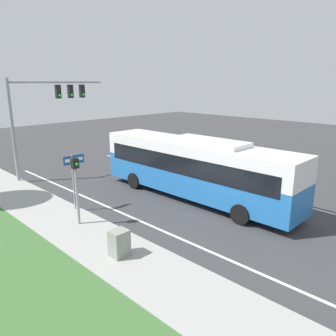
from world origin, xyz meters
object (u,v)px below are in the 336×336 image
object	(u,v)px
signal_gantry	(46,105)
street_sign	(74,173)
bus	(194,166)
pedestrian_signal	(76,181)
utility_cabinet	(119,243)

from	to	relation	value
signal_gantry	street_sign	size ratio (longest dim) A/B	2.33
bus	signal_gantry	xyz separation A→B (m)	(-3.25, 10.03, 2.93)
bus	pedestrian_signal	bearing A→B (deg)	168.21
pedestrian_signal	bus	bearing A→B (deg)	-11.79
bus	utility_cabinet	bearing A→B (deg)	-162.19
utility_cabinet	bus	bearing A→B (deg)	17.81
pedestrian_signal	utility_cabinet	bearing A→B (deg)	-97.19
signal_gantry	utility_cabinet	xyz separation A→B (m)	(-3.57, -12.22, -4.18)
street_sign	bus	bearing A→B (deg)	-29.08
street_sign	utility_cabinet	distance (m)	5.59
pedestrian_signal	utility_cabinet	size ratio (longest dim) A/B	3.17
signal_gantry	bus	bearing A→B (deg)	-72.04
bus	street_sign	world-z (taller)	bus
bus	street_sign	size ratio (longest dim) A/B	4.16
signal_gantry	street_sign	xyz separation A→B (m)	(-2.26, -6.96, -2.81)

